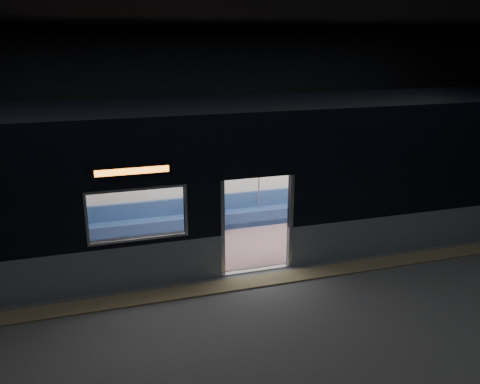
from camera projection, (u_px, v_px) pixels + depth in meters
name	position (u px, v px, depth m)	size (l,w,h in m)	color
station_floor	(274.00, 294.00, 9.76)	(24.00, 14.00, 0.01)	#47494C
station_envelope	(279.00, 102.00, 8.68)	(24.00, 14.00, 5.00)	black
tactile_strip	(265.00, 280.00, 10.26)	(22.80, 0.50, 0.03)	#8C7F59
metro_car	(236.00, 169.00, 11.53)	(18.00, 3.04, 3.35)	gray
passenger	(213.00, 202.00, 12.68)	(0.39, 0.66, 1.32)	black
handbag	(216.00, 208.00, 12.53)	(0.26, 0.23, 0.13)	black
transit_map	(381.00, 157.00, 14.16)	(1.08, 0.03, 0.71)	white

